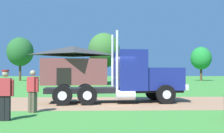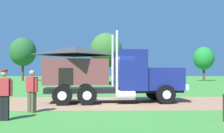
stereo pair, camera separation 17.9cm
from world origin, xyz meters
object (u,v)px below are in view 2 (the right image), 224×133
Objects in this scene: visitor_by_barrel at (4,93)px; shed_building at (75,66)px; truck_foreground_white at (134,79)px; visitor_standing_near at (32,89)px.

shed_building is at bearing 91.32° from visitor_by_barrel.
truck_foreground_white is 4.42× the size of visitor_by_barrel.
visitor_by_barrel is (-0.47, -1.99, -0.01)m from visitor_standing_near.
truck_foreground_white is 24.87m from shed_building.
visitor_standing_near is at bearing -139.63° from truck_foreground_white.
visitor_standing_near and visitor_by_barrel have the same top height.
shed_building is at bearing 103.64° from truck_foreground_white.
truck_foreground_white is 0.79× the size of shed_building.
visitor_by_barrel is at bearing -103.35° from visitor_standing_near.
visitor_standing_near is at bearing -87.63° from shed_building.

